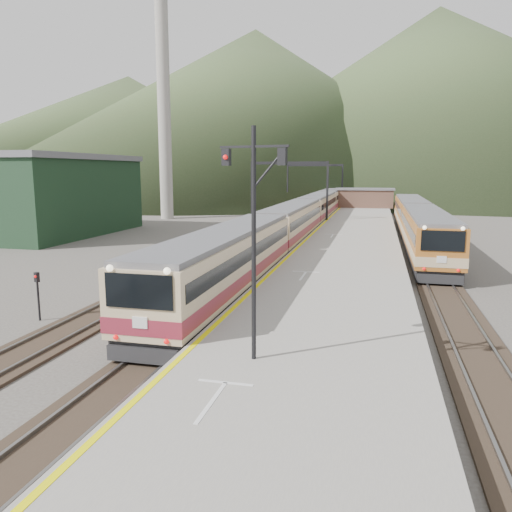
# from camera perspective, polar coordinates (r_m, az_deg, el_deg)

# --- Properties ---
(track_main) EXTENTS (2.60, 200.00, 0.23)m
(track_main) POSITION_cam_1_polar(r_m,az_deg,el_deg) (46.51, 3.98, 1.30)
(track_main) COLOR black
(track_main) RESTS_ON ground
(track_far) EXTENTS (2.60, 200.00, 0.23)m
(track_far) POSITION_cam_1_polar(r_m,az_deg,el_deg) (47.60, -1.96, 1.51)
(track_far) COLOR black
(track_far) RESTS_ON ground
(track_second) EXTENTS (2.60, 200.00, 0.23)m
(track_second) POSITION_cam_1_polar(r_m,az_deg,el_deg) (46.01, 18.24, 0.74)
(track_second) COLOR black
(track_second) RESTS_ON ground
(platform) EXTENTS (8.00, 100.00, 1.00)m
(platform) POSITION_cam_1_polar(r_m,az_deg,el_deg) (43.87, 10.77, 1.21)
(platform) COLOR gray
(platform) RESTS_ON ground
(gantry_near) EXTENTS (9.55, 0.25, 8.00)m
(gantry_near) POSITION_cam_1_polar(r_m,az_deg,el_deg) (61.29, 3.80, 8.50)
(gantry_near) COLOR black
(gantry_near) RESTS_ON ground
(gantry_far) EXTENTS (9.55, 0.25, 8.00)m
(gantry_far) POSITION_cam_1_polar(r_m,az_deg,el_deg) (86.02, 6.72, 8.79)
(gantry_far) COLOR black
(gantry_far) RESTS_ON ground
(warehouse) EXTENTS (14.50, 20.50, 8.60)m
(warehouse) POSITION_cam_1_polar(r_m,az_deg,el_deg) (59.38, -23.47, 6.46)
(warehouse) COLOR black
(warehouse) RESTS_ON ground
(smokestack) EXTENTS (1.80, 1.80, 30.00)m
(smokestack) POSITION_cam_1_polar(r_m,az_deg,el_deg) (74.08, -10.45, 15.86)
(smokestack) COLOR #9E998E
(smokestack) RESTS_ON ground
(station_shed) EXTENTS (9.40, 4.40, 3.10)m
(station_shed) POSITION_cam_1_polar(r_m,az_deg,el_deg) (83.49, 12.30, 6.54)
(station_shed) COLOR brown
(station_shed) RESTS_ON platform
(hill_a) EXTENTS (180.00, 180.00, 60.00)m
(hill_a) POSITION_cam_1_polar(r_m,az_deg,el_deg) (202.44, -0.02, 16.26)
(hill_a) COLOR #374A27
(hill_a) RESTS_ON ground
(hill_b) EXTENTS (220.00, 220.00, 75.00)m
(hill_b) POSITION_cam_1_polar(r_m,az_deg,el_deg) (238.39, 19.80, 16.53)
(hill_b) COLOR #374A27
(hill_b) RESTS_ON ground
(hill_d) EXTENTS (200.00, 200.00, 55.00)m
(hill_d) POSITION_cam_1_polar(r_m,az_deg,el_deg) (277.39, -14.16, 13.68)
(hill_d) COLOR #374A27
(hill_d) RESTS_ON ground
(main_train) EXTENTS (3.02, 103.39, 3.68)m
(main_train) POSITION_cam_1_polar(r_m,az_deg,el_deg) (67.32, 7.11, 5.55)
(main_train) COLOR tan
(main_train) RESTS_ON track_main
(second_train) EXTENTS (2.96, 40.33, 3.62)m
(second_train) POSITION_cam_1_polar(r_m,az_deg,el_deg) (51.02, 17.91, 3.82)
(second_train) COLOR #A35E22
(second_train) RESTS_ON track_second
(signal_mast) EXTENTS (2.18, 0.52, 7.15)m
(signal_mast) POSITION_cam_1_polar(r_m,az_deg,el_deg) (15.04, -0.26, 4.01)
(signal_mast) COLOR black
(signal_mast) RESTS_ON platform
(short_signal_b) EXTENTS (0.26, 0.22, 2.27)m
(short_signal_b) POSITION_cam_1_polar(r_m,az_deg,el_deg) (43.11, -1.51, 2.52)
(short_signal_b) COLOR black
(short_signal_b) RESTS_ON ground
(short_signal_c) EXTENTS (0.26, 0.22, 2.27)m
(short_signal_c) POSITION_cam_1_polar(r_m,az_deg,el_deg) (25.03, -23.68, -3.54)
(short_signal_c) COLOR black
(short_signal_c) RESTS_ON ground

